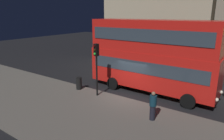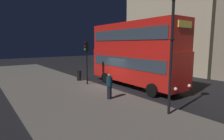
# 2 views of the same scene
# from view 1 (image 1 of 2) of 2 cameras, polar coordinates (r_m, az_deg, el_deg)

# --- Properties ---
(ground_plane) EXTENTS (80.00, 80.00, 0.00)m
(ground_plane) POSITION_cam_1_polar(r_m,az_deg,el_deg) (15.69, 4.30, -7.20)
(ground_plane) COLOR black
(sidewalk_slab) EXTENTS (44.00, 7.35, 0.12)m
(sidewalk_slab) POSITION_cam_1_polar(r_m,az_deg,el_deg) (12.57, -5.76, -12.97)
(sidewalk_slab) COLOR #5B564F
(sidewalk_slab) RESTS_ON ground
(double_decker_bus) EXTENTS (9.96, 2.89, 5.56)m
(double_decker_bus) POSITION_cam_1_polar(r_m,az_deg,el_deg) (15.92, 10.79, 4.49)
(double_decker_bus) COLOR red
(double_decker_bus) RESTS_ON ground
(traffic_light_near_kerb) EXTENTS (0.36, 0.39, 3.85)m
(traffic_light_near_kerb) POSITION_cam_1_polar(r_m,az_deg,el_deg) (14.69, -4.35, 3.07)
(traffic_light_near_kerb) COLOR black
(traffic_light_near_kerb) RESTS_ON sidewalk_slab
(pedestrian) EXTENTS (0.40, 0.40, 1.71)m
(pedestrian) POSITION_cam_1_polar(r_m,az_deg,el_deg) (12.03, 11.20, -9.62)
(pedestrian) COLOR black
(pedestrian) RESTS_ON sidewalk_slab
(litter_bin) EXTENTS (0.45, 0.45, 0.99)m
(litter_bin) POSITION_cam_1_polar(r_m,az_deg,el_deg) (16.76, -9.10, -3.61)
(litter_bin) COLOR black
(litter_bin) RESTS_ON sidewalk_slab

